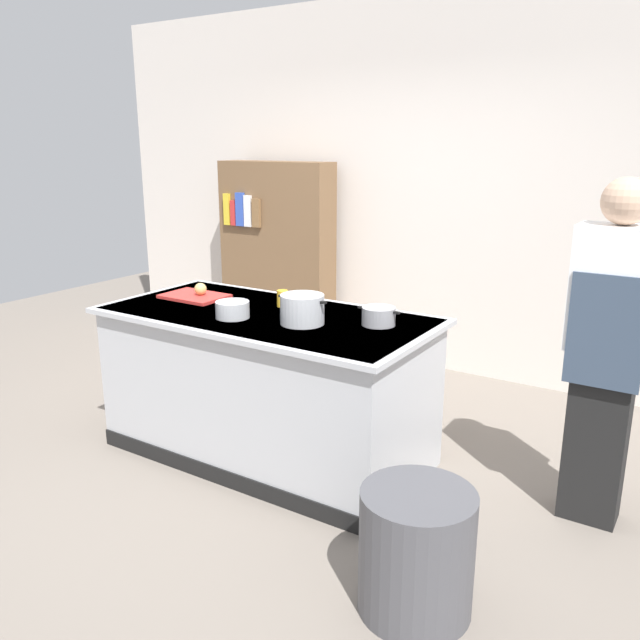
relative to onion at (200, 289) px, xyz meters
name	(u,v)px	position (x,y,z in m)	size (l,w,h in m)	color
ground_plane	(269,453)	(0.58, -0.08, -0.96)	(10.00, 10.00, 0.00)	slate
back_wall	(419,188)	(0.58, 2.02, 0.54)	(6.40, 0.12, 3.00)	silver
counter_island	(267,383)	(0.58, -0.08, -0.49)	(1.98, 0.98, 0.90)	#B7BABF
cutting_board	(195,296)	(-0.04, -0.02, -0.05)	(0.40, 0.28, 0.02)	red
onion	(200,289)	(0.00, 0.00, 0.00)	(0.08, 0.08, 0.08)	tan
stock_pot	(302,309)	(0.89, -0.15, 0.02)	(0.31, 0.24, 0.16)	#B7BABF
sauce_pan	(379,316)	(1.25, 0.06, -0.01)	(0.25, 0.18, 0.10)	#99999E
mixing_bowl	(232,310)	(0.48, -0.26, -0.01)	(0.19, 0.19, 0.09)	#B7BABF
juice_cup	(282,298)	(0.57, 0.11, -0.01)	(0.07, 0.07, 0.10)	yellow
trash_bin	(416,552)	(1.92, -0.86, -0.69)	(0.47, 0.47, 0.53)	#4C4C51
person_chef	(608,348)	(2.39, 0.25, -0.05)	(0.38, 0.25, 1.72)	black
bookshelf	(277,257)	(-0.66, 1.72, -0.11)	(1.10, 0.31, 1.70)	brown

